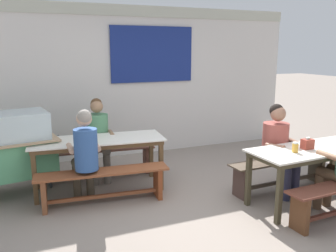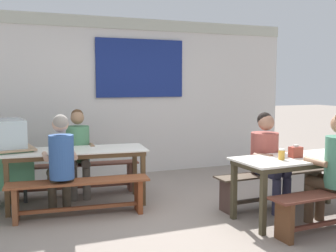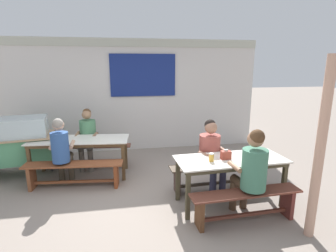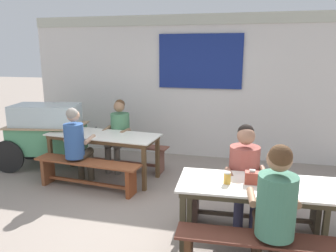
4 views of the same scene
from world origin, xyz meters
name	(u,v)px [view 2 (image 2 of 4)]	position (x,y,z in m)	size (l,w,h in m)	color
ground_plane	(188,222)	(0.00, 0.00, 0.00)	(40.00, 40.00, 0.00)	gray
backdrop_wall	(125,93)	(0.01, 2.78, 1.47)	(6.46, 0.23, 2.80)	silver
dining_table_far	(76,155)	(-1.12, 1.20, 0.69)	(1.93, 0.87, 0.76)	silver
dining_table_near	(301,163)	(1.35, -0.34, 0.68)	(1.72, 0.76, 0.76)	white
bench_far_back	(75,175)	(-1.07, 1.72, 0.30)	(1.91, 0.45, 0.46)	brown
bench_far_front	(79,192)	(-1.17, 0.68, 0.32)	(1.75, 0.48, 0.46)	brown
bench_near_back	(272,184)	(1.33, 0.18, 0.30)	(1.69, 0.39, 0.46)	#483B2E
bench_near_front	(333,205)	(1.37, -0.86, 0.31)	(1.60, 0.36, 0.46)	brown
person_right_near_table	(267,154)	(1.19, 0.12, 0.73)	(0.51, 0.57, 1.27)	#2C2C46
person_left_back_turned	(61,159)	(-1.37, 0.77, 0.72)	(0.41, 0.52, 1.28)	#443C2F
person_center_facing	(78,147)	(-1.02, 1.65, 0.72)	(0.47, 0.56, 1.27)	#625B53
person_near_front	(336,162)	(1.46, -0.80, 0.77)	(0.48, 0.58, 1.35)	#4C3726
tissue_box	(296,152)	(1.27, -0.34, 0.83)	(0.15, 0.10, 0.15)	#98382B
condiment_jar	(282,154)	(1.01, -0.40, 0.82)	(0.07, 0.07, 0.13)	gold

